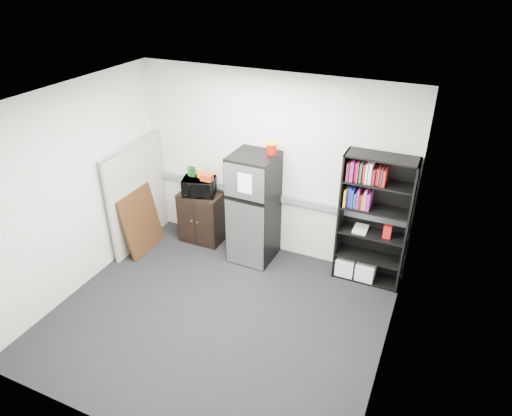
# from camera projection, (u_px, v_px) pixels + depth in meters

# --- Properties ---
(floor) EXTENTS (4.00, 4.00, 0.00)m
(floor) POSITION_uv_depth(u_px,v_px,m) (217.00, 317.00, 5.73)
(floor) COLOR black
(floor) RESTS_ON ground
(wall_back) EXTENTS (4.00, 0.02, 2.70)m
(wall_back) POSITION_uv_depth(u_px,v_px,m) (272.00, 167.00, 6.47)
(wall_back) COLOR silver
(wall_back) RESTS_ON floor
(wall_right) EXTENTS (0.02, 3.50, 2.70)m
(wall_right) POSITION_uv_depth(u_px,v_px,m) (395.00, 269.00, 4.36)
(wall_right) COLOR silver
(wall_right) RESTS_ON floor
(wall_left) EXTENTS (0.02, 3.50, 2.70)m
(wall_left) POSITION_uv_depth(u_px,v_px,m) (74.00, 192.00, 5.79)
(wall_left) COLOR silver
(wall_left) RESTS_ON floor
(ceiling) EXTENTS (4.00, 3.50, 0.02)m
(ceiling) POSITION_uv_depth(u_px,v_px,m) (205.00, 106.00, 4.42)
(ceiling) COLOR white
(ceiling) RESTS_ON wall_back
(electrical_raceway) EXTENTS (3.92, 0.05, 0.10)m
(electrical_raceway) POSITION_uv_depth(u_px,v_px,m) (270.00, 196.00, 6.67)
(electrical_raceway) COLOR slate
(electrical_raceway) RESTS_ON wall_back
(wall_note) EXTENTS (0.14, 0.00, 0.10)m
(wall_note) POSITION_uv_depth(u_px,v_px,m) (249.00, 150.00, 6.50)
(wall_note) COLOR white
(wall_note) RESTS_ON wall_back
(bookshelf) EXTENTS (0.90, 0.34, 1.85)m
(bookshelf) POSITION_uv_depth(u_px,v_px,m) (372.00, 218.00, 5.97)
(bookshelf) COLOR black
(bookshelf) RESTS_ON floor
(cubicle_partition) EXTENTS (0.06, 1.30, 1.62)m
(cubicle_partition) POSITION_uv_depth(u_px,v_px,m) (138.00, 195.00, 6.88)
(cubicle_partition) COLOR gray
(cubicle_partition) RESTS_ON floor
(cabinet) EXTENTS (0.65, 0.44, 0.82)m
(cabinet) POSITION_uv_depth(u_px,v_px,m) (202.00, 217.00, 7.11)
(cabinet) COLOR black
(cabinet) RESTS_ON floor
(microwave) EXTENTS (0.56, 0.46, 0.27)m
(microwave) POSITION_uv_depth(u_px,v_px,m) (199.00, 187.00, 6.83)
(microwave) COLOR black
(microwave) RESTS_ON cabinet
(snack_box_a) EXTENTS (0.08, 0.06, 0.15)m
(snack_box_a) POSITION_uv_depth(u_px,v_px,m) (190.00, 171.00, 6.82)
(snack_box_a) COLOR #1B5E1A
(snack_box_a) RESTS_ON microwave
(snack_box_b) EXTENTS (0.08, 0.07, 0.15)m
(snack_box_b) POSITION_uv_depth(u_px,v_px,m) (193.00, 172.00, 6.80)
(snack_box_b) COLOR #0B330E
(snack_box_b) RESTS_ON microwave
(snack_box_c) EXTENTS (0.08, 0.07, 0.14)m
(snack_box_c) POSITION_uv_depth(u_px,v_px,m) (200.00, 173.00, 6.76)
(snack_box_c) COLOR gold
(snack_box_c) RESTS_ON microwave
(snack_bag) EXTENTS (0.18, 0.10, 0.10)m
(snack_bag) POSITION_uv_depth(u_px,v_px,m) (207.00, 178.00, 6.68)
(snack_bag) COLOR red
(snack_bag) RESTS_ON microwave
(refrigerator) EXTENTS (0.63, 0.65, 1.64)m
(refrigerator) POSITION_uv_depth(u_px,v_px,m) (253.00, 208.00, 6.52)
(refrigerator) COLOR black
(refrigerator) RESTS_ON floor
(coffee_can) EXTENTS (0.13, 0.13, 0.18)m
(coffee_can) POSITION_uv_depth(u_px,v_px,m) (272.00, 148.00, 6.10)
(coffee_can) COLOR #9A0A07
(coffee_can) RESTS_ON refrigerator
(framed_poster) EXTENTS (0.22, 0.75, 0.95)m
(framed_poster) POSITION_uv_depth(u_px,v_px,m) (141.00, 221.00, 6.86)
(framed_poster) COLOR black
(framed_poster) RESTS_ON floor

